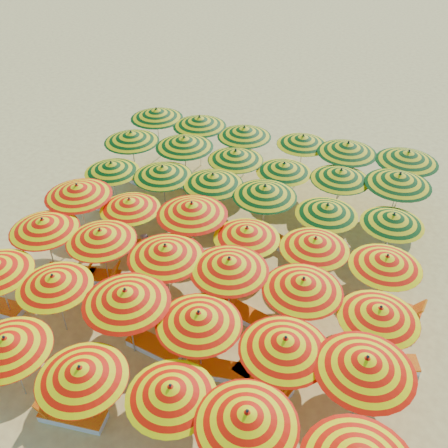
% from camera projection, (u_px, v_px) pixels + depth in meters
% --- Properties ---
extents(ground, '(120.00, 120.00, 0.00)m').
position_uv_depth(ground, '(219.00, 269.00, 17.42)').
color(ground, '#EDCD69').
rests_on(ground, ground).
extents(umbrella_1, '(2.57, 2.57, 2.32)m').
position_uv_depth(umbrella_1, '(6.00, 344.00, 12.18)').
color(umbrella_1, silver).
rests_on(umbrella_1, ground).
extents(umbrella_2, '(2.88, 2.88, 2.32)m').
position_uv_depth(umbrella_2, '(81.00, 373.00, 11.50)').
color(umbrella_2, silver).
rests_on(umbrella_2, ground).
extents(umbrella_3, '(2.68, 2.68, 2.24)m').
position_uv_depth(umbrella_3, '(171.00, 391.00, 11.18)').
color(umbrella_3, silver).
rests_on(umbrella_3, ground).
extents(umbrella_4, '(2.74, 2.74, 2.42)m').
position_uv_depth(umbrella_4, '(247.00, 418.00, 10.49)').
color(umbrella_4, silver).
rests_on(umbrella_4, ground).
extents(umbrella_7, '(2.48, 2.48, 2.30)m').
position_uv_depth(umbrella_7, '(54.00, 281.00, 13.99)').
color(umbrella_7, silver).
rests_on(umbrella_7, ground).
extents(umbrella_8, '(2.55, 2.55, 2.53)m').
position_uv_depth(umbrella_8, '(126.00, 296.00, 13.22)').
color(umbrella_8, silver).
rests_on(umbrella_8, ground).
extents(umbrella_9, '(2.72, 2.72, 2.41)m').
position_uv_depth(umbrella_9, '(199.00, 318.00, 12.74)').
color(umbrella_9, silver).
rests_on(umbrella_9, ground).
extents(umbrella_10, '(2.90, 2.90, 2.42)m').
position_uv_depth(umbrella_10, '(285.00, 344.00, 12.05)').
color(umbrella_10, silver).
rests_on(umbrella_10, ground).
extents(umbrella_11, '(2.49, 2.49, 2.54)m').
position_uv_depth(umbrella_11, '(366.00, 364.00, 11.46)').
color(umbrella_11, silver).
rests_on(umbrella_11, ground).
extents(umbrella_12, '(2.67, 2.67, 2.38)m').
position_uv_depth(umbrella_12, '(43.00, 224.00, 15.99)').
color(umbrella_12, silver).
rests_on(umbrella_12, ground).
extents(umbrella_13, '(2.37, 2.37, 2.37)m').
position_uv_depth(umbrella_13, '(101.00, 235.00, 15.57)').
color(umbrella_13, silver).
rests_on(umbrella_13, ground).
extents(umbrella_14, '(2.54, 2.54, 2.48)m').
position_uv_depth(umbrella_14, '(166.00, 251.00, 14.78)').
color(umbrella_14, silver).
rests_on(umbrella_14, ground).
extents(umbrella_15, '(2.96, 2.96, 2.48)m').
position_uv_depth(umbrella_15, '(229.00, 264.00, 14.32)').
color(umbrella_15, silver).
rests_on(umbrella_15, ground).
extents(umbrella_16, '(2.65, 2.65, 2.42)m').
position_uv_depth(umbrella_16, '(303.00, 285.00, 13.72)').
color(umbrella_16, silver).
rests_on(umbrella_16, ground).
extents(umbrella_17, '(2.61, 2.61, 2.31)m').
position_uv_depth(umbrella_17, '(380.00, 313.00, 13.00)').
color(umbrella_17, silver).
rests_on(umbrella_17, ground).
extents(umbrella_18, '(3.14, 3.14, 2.50)m').
position_uv_depth(umbrella_18, '(78.00, 190.00, 17.42)').
color(umbrella_18, silver).
rests_on(umbrella_18, ground).
extents(umbrella_19, '(2.79, 2.79, 2.23)m').
position_uv_depth(umbrella_19, '(130.00, 204.00, 17.17)').
color(umbrella_19, silver).
rests_on(umbrella_19, ground).
extents(umbrella_20, '(2.93, 2.93, 2.54)m').
position_uv_depth(umbrella_20, '(192.00, 209.00, 16.46)').
color(umbrella_20, silver).
rests_on(umbrella_20, ground).
extents(umbrella_21, '(2.17, 2.17, 2.27)m').
position_uv_depth(umbrella_21, '(247.00, 233.00, 15.80)').
color(umbrella_21, silver).
rests_on(umbrella_21, ground).
extents(umbrella_22, '(2.73, 2.73, 2.31)m').
position_uv_depth(umbrella_22, '(315.00, 243.00, 15.32)').
color(umbrella_22, silver).
rests_on(umbrella_22, ground).
extents(umbrella_23, '(2.52, 2.52, 2.30)m').
position_uv_depth(umbrella_23, '(386.00, 261.00, 14.67)').
color(umbrella_23, silver).
rests_on(umbrella_23, ground).
extents(umbrella_24, '(2.73, 2.73, 2.25)m').
position_uv_depth(umbrella_24, '(112.00, 167.00, 19.15)').
color(umbrella_24, silver).
rests_on(umbrella_24, ground).
extents(umbrella_25, '(2.31, 2.31, 2.38)m').
position_uv_depth(umbrella_25, '(163.00, 171.00, 18.67)').
color(umbrella_25, silver).
rests_on(umbrella_25, ground).
extents(umbrella_26, '(2.69, 2.69, 2.38)m').
position_uv_depth(umbrella_26, '(213.00, 179.00, 18.21)').
color(umbrella_26, silver).
rests_on(umbrella_26, ground).
extents(umbrella_27, '(2.97, 2.97, 2.44)m').
position_uv_depth(umbrella_27, '(265.00, 191.00, 17.49)').
color(umbrella_27, silver).
rests_on(umbrella_27, ground).
extents(umbrella_28, '(2.35, 2.35, 2.27)m').
position_uv_depth(umbrella_28, '(327.00, 210.00, 16.84)').
color(umbrella_28, silver).
rests_on(umbrella_28, ground).
extents(umbrella_29, '(2.69, 2.69, 2.23)m').
position_uv_depth(umbrella_29, '(393.00, 219.00, 16.45)').
color(umbrella_29, silver).
rests_on(umbrella_29, ground).
extents(umbrella_30, '(2.62, 2.62, 2.45)m').
position_uv_depth(umbrella_30, '(131.00, 137.00, 20.81)').
color(umbrella_30, silver).
rests_on(umbrella_30, ground).
extents(umbrella_31, '(3.02, 3.02, 2.52)m').
position_uv_depth(umbrella_31, '(184.00, 142.00, 20.29)').
color(umbrella_31, silver).
rests_on(umbrella_31, ground).
extents(umbrella_32, '(2.42, 2.42, 2.36)m').
position_uv_depth(umbrella_32, '(236.00, 155.00, 19.70)').
color(umbrella_32, silver).
rests_on(umbrella_32, ground).
extents(umbrella_33, '(2.53, 2.53, 2.26)m').
position_uv_depth(umbrella_33, '(284.00, 168.00, 19.09)').
color(umbrella_33, silver).
rests_on(umbrella_33, ground).
extents(umbrella_34, '(2.67, 2.67, 2.36)m').
position_uv_depth(umbrella_34, '(341.00, 175.00, 18.50)').
color(umbrella_34, silver).
rests_on(umbrella_34, ground).
extents(umbrella_35, '(2.53, 2.53, 2.53)m').
position_uv_depth(umbrella_35, '(399.00, 179.00, 17.96)').
color(umbrella_35, silver).
rests_on(umbrella_35, ground).
extents(umbrella_36, '(2.77, 2.77, 2.52)m').
position_uv_depth(umbrella_36, '(157.00, 113.00, 22.52)').
color(umbrella_36, silver).
rests_on(umbrella_36, ground).
extents(umbrella_37, '(2.62, 2.62, 2.51)m').
position_uv_depth(umbrella_37, '(200.00, 121.00, 21.87)').
color(umbrella_37, silver).
rests_on(umbrella_37, ground).
extents(umbrella_38, '(2.64, 2.64, 2.45)m').
position_uv_depth(umbrella_38, '(244.00, 132.00, 21.17)').
color(umbrella_38, silver).
rests_on(umbrella_38, ground).
extents(umbrella_39, '(2.34, 2.34, 2.31)m').
position_uv_depth(umbrella_39, '(303.00, 140.00, 20.83)').
color(umbrella_39, silver).
rests_on(umbrella_39, ground).
extents(umbrella_40, '(2.46, 2.46, 2.53)m').
position_uv_depth(umbrella_40, '(348.00, 148.00, 19.88)').
color(umbrella_40, silver).
rests_on(umbrella_40, ground).
extents(umbrella_41, '(2.63, 2.63, 2.55)m').
position_uv_depth(umbrella_41, '(408.00, 157.00, 19.26)').
color(umbrella_41, silver).
rests_on(umbrella_41, ground).
extents(lounger_1, '(1.79, 0.80, 0.69)m').
position_uv_depth(lounger_1, '(71.00, 415.00, 12.72)').
color(lounger_1, white).
rests_on(lounger_1, ground).
extents(lounger_5, '(1.80, 0.84, 0.69)m').
position_uv_depth(lounger_5, '(154.00, 346.00, 14.51)').
color(lounger_5, white).
rests_on(lounger_5, ground).
extents(lounger_6, '(1.80, 0.84, 0.69)m').
position_uv_depth(lounger_6, '(219.00, 370.00, 13.83)').
color(lounger_6, white).
rests_on(lounger_6, ground).
extents(lounger_7, '(1.83, 1.07, 0.69)m').
position_uv_depth(lounger_7, '(264.00, 381.00, 13.53)').
color(lounger_7, white).
rests_on(lounger_7, ground).
extents(lounger_8, '(1.81, 0.90, 0.69)m').
position_uv_depth(lounger_8, '(72.00, 272.00, 17.05)').
color(lounger_8, white).
rests_on(lounger_8, ground).
extents(lounger_9, '(1.82, 1.03, 0.69)m').
position_uv_depth(lounger_9, '(97.00, 276.00, 16.88)').
color(lounger_9, white).
rests_on(lounger_9, ground).
extents(lounger_10, '(1.82, 1.02, 0.69)m').
position_uv_depth(lounger_10, '(246.00, 314.00, 15.49)').
color(lounger_10, white).
rests_on(lounger_10, ground).
extents(lounger_11, '(1.83, 1.11, 0.69)m').
position_uv_depth(lounger_11, '(386.00, 364.00, 13.99)').
color(lounger_11, white).
rests_on(lounger_11, ground).
extents(lounger_12, '(1.78, 0.75, 0.69)m').
position_uv_depth(lounger_12, '(104.00, 237.00, 18.61)').
color(lounger_12, white).
rests_on(lounger_12, ground).
extents(lounger_13, '(1.82, 0.96, 0.69)m').
position_uv_depth(lounger_13, '(118.00, 244.00, 18.26)').
color(lounger_13, white).
rests_on(lounger_13, ground).
extents(lounger_14, '(1.82, 0.98, 0.69)m').
position_uv_depth(lounger_14, '(207.00, 261.00, 17.53)').
color(lounger_14, white).
rests_on(lounger_14, ground).
extents(lounger_15, '(1.81, 0.87, 0.69)m').
position_uv_depth(lounger_15, '(395.00, 308.00, 15.72)').
color(lounger_15, white).
rests_on(lounger_15, ground).
extents(lounger_16, '(1.76, 0.67, 0.69)m').
position_uv_depth(lounger_16, '(104.00, 204.00, 20.35)').
color(lounger_16, white).
rests_on(lounger_16, ground).
extents(lounger_17, '(1.75, 0.64, 0.69)m').
position_uv_depth(lounger_17, '(181.00, 215.00, 19.73)').
color(lounger_17, white).
rests_on(lounger_17, ground).
extents(lounger_18, '(1.80, 0.83, 0.69)m').
position_uv_depth(lounger_18, '(200.00, 222.00, 19.39)').
color(lounger_18, white).
rests_on(lounger_18, ground).
extents(lounger_19, '(1.82, 1.23, 0.69)m').
position_uv_depth(lounger_19, '(277.00, 241.00, 18.44)').
color(lounger_19, white).
rests_on(lounger_19, ground).
extents(lounger_20, '(1.83, 1.13, 0.69)m').
position_uv_depth(lounger_20, '(128.00, 174.00, 22.27)').
color(lounger_20, white).
rests_on(lounger_20, ground).
extents(lounger_21, '(1.77, 0.69, 0.69)m').
position_uv_depth(lounger_21, '(175.00, 181.00, 21.78)').
color(lounger_21, white).
rests_on(lounger_21, ground).
extents(beachgoer_b, '(0.75, 0.83, 1.39)m').
position_uv_depth(beachgoer_b, '(145.00, 251.00, 17.11)').
color(beachgoer_b, tan).
rests_on(beachgoer_b, ground).
extents(beachgoer_a, '(0.46, 0.60, 1.48)m').
position_uv_depth(beachgoer_a, '(300.00, 271.00, 16.21)').
color(beachgoer_a, tan).
rests_on(beachgoer_a, ground).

